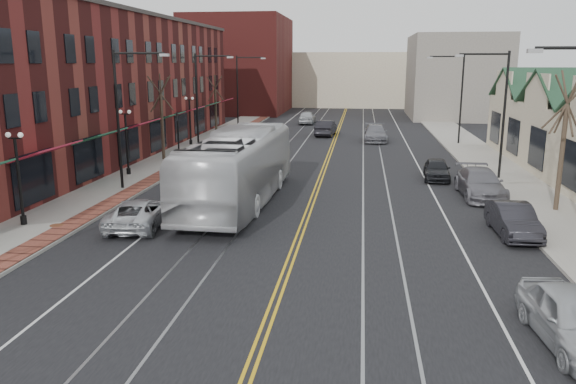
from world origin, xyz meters
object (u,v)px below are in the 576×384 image
(parked_car_c, at_px, (480,183))
(transit_bus, at_px, (239,168))
(parked_car_b, at_px, (513,220))
(parked_car_d, at_px, (437,169))
(parked_suv, at_px, (139,213))
(parked_car_a, at_px, (573,319))

(parked_car_c, bearing_deg, transit_bus, -167.71)
(parked_car_b, relative_size, parked_car_c, 0.79)
(parked_car_d, bearing_deg, parked_suv, -135.20)
(transit_bus, bearing_deg, parked_suv, 55.72)
(parked_suv, height_order, parked_car_a, parked_car_a)
(parked_car_d, bearing_deg, parked_car_a, -83.56)
(parked_car_b, height_order, parked_car_d, parked_car_b)
(parked_car_c, bearing_deg, parked_car_a, -94.45)
(transit_bus, xyz_separation_m, parked_car_a, (12.22, -14.10, -1.19))
(parked_car_c, bearing_deg, parked_car_d, 109.68)
(parked_car_d, bearing_deg, parked_car_c, -64.79)
(parked_car_b, distance_m, parked_car_c, 7.27)
(transit_bus, relative_size, parked_car_c, 2.57)
(parked_car_b, xyz_separation_m, parked_car_d, (-1.80, 11.97, -0.02))
(parked_suv, relative_size, parked_car_c, 0.89)
(parked_car_a, xyz_separation_m, parked_car_b, (0.95, 10.01, -0.05))
(parked_suv, relative_size, parked_car_b, 1.13)
(parked_car_b, relative_size, parked_car_d, 1.07)
(parked_car_a, bearing_deg, parked_suv, 144.87)
(transit_bus, height_order, parked_car_d, transit_bus)
(parked_car_a, relative_size, parked_car_d, 1.11)
(transit_bus, height_order, parked_suv, transit_bus)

